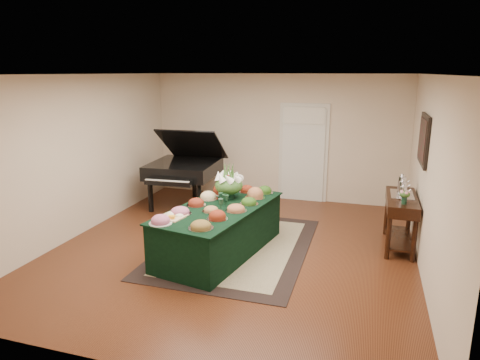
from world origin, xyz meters
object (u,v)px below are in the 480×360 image
(grand_piano, at_px, (184,168))
(mahogany_sideboard, at_px, (401,208))
(floral_centerpiece, at_px, (229,182))
(buffet_table, at_px, (220,230))

(grand_piano, bearing_deg, mahogany_sideboard, -13.58)
(floral_centerpiece, relative_size, grand_piano, 0.28)
(floral_centerpiece, distance_m, grand_piano, 2.21)
(buffet_table, distance_m, mahogany_sideboard, 2.87)
(buffet_table, relative_size, mahogany_sideboard, 2.01)
(floral_centerpiece, xyz_separation_m, grand_piano, (-1.51, 1.60, -0.22))
(floral_centerpiece, bearing_deg, buffet_table, -89.68)
(buffet_table, relative_size, floral_centerpiece, 5.36)
(floral_centerpiece, height_order, mahogany_sideboard, floral_centerpiece)
(grand_piano, height_order, mahogany_sideboard, grand_piano)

